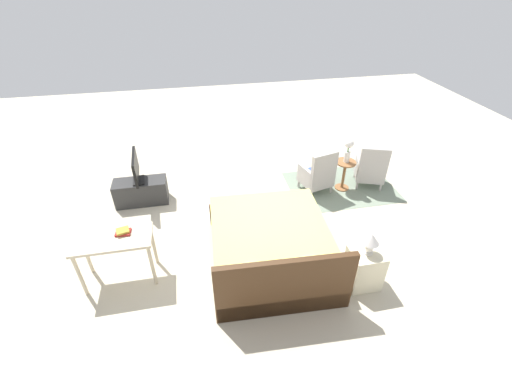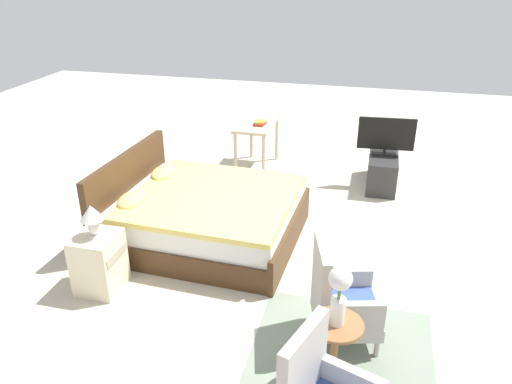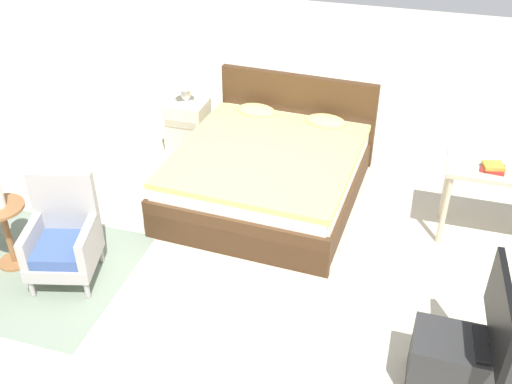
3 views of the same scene
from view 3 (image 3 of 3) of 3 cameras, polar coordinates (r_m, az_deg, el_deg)
name	(u,v)px [view 3 (image 3 of 3)]	position (r m, az deg, el deg)	size (l,w,h in m)	color
ground_plane	(231,248)	(5.53, -2.41, -5.33)	(16.00, 16.00, 0.00)	beige
floor_rug	(12,265)	(5.76, -22.18, -6.47)	(2.10, 1.50, 0.01)	gray
bed	(270,170)	(6.08, 1.37, 2.09)	(1.86, 2.14, 0.96)	#472D19
armchair_by_window_right	(64,239)	(5.27, -17.86, -4.25)	(0.66, 0.66, 0.92)	#ADA8A3
side_table	(6,228)	(5.56, -22.72, -3.17)	(0.40, 0.40, 0.61)	#936038
nightstand	(188,126)	(6.97, -6.50, 6.28)	(0.44, 0.41, 0.60)	beige
table_lamp	(185,84)	(6.76, -6.77, 10.15)	(0.22, 0.22, 0.33)	silver
tv_stand	(482,371)	(4.48, 20.74, -15.68)	(0.96, 0.40, 0.47)	#2D2D2D
tv_flatscreen	(500,317)	(4.12, 22.19, -10.97)	(0.22, 0.78, 0.53)	black
vanity_desk	(506,179)	(5.72, 22.70, 1.11)	(1.04, 0.52, 0.76)	beige
book_stack	(493,167)	(5.56, 21.64, 2.19)	(0.21, 0.18, 0.06)	#AD2823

